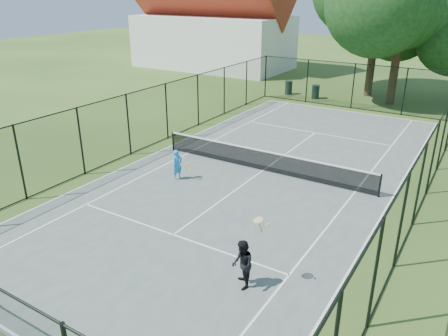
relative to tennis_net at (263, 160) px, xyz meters
The scene contains 11 objects.
ground 0.58m from the tennis_net, ahead, with size 120.00×120.00×0.00m, color #314F1B.
tennis_court 0.55m from the tennis_net, ahead, with size 11.00×24.00×0.06m, color #4E5C54.
tennis_net is the anchor object (origin of this frame).
fence 0.92m from the tennis_net, ahead, with size 13.10×26.10×3.00m.
tree_near_left 18.26m from the tennis_net, 90.24° to the left, with size 7.43×7.43×9.69m.
tree_near_mid 16.65m from the tennis_net, 82.92° to the left, with size 7.26×7.26×9.50m.
building 28.14m from the tennis_net, 127.69° to the left, with size 15.30×8.15×11.87m.
trash_bin_left 15.60m from the tennis_net, 109.99° to the left, with size 0.58×0.58×1.00m.
trash_bin_right 14.73m from the tennis_net, 102.06° to the left, with size 0.58×0.58×0.99m.
player_blue 3.78m from the tennis_net, 134.42° to the right, with size 0.79×0.53×1.28m.
player_black 8.19m from the tennis_net, 66.83° to the right, with size 0.96×0.92×2.02m.
Camera 1 is at (7.92, -16.02, 7.54)m, focal length 35.00 mm.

